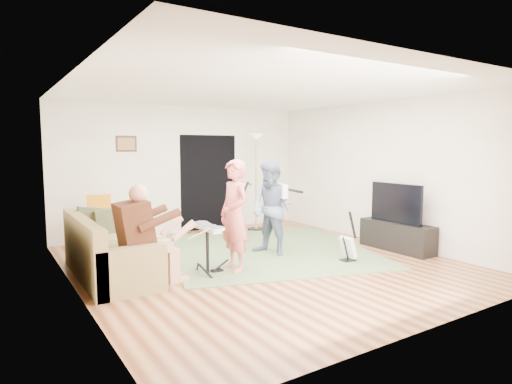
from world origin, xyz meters
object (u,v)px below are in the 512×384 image
Objects in this scene: torchiere_lamp at (256,164)px; tv_cabinet at (397,236)px; singer at (234,216)px; guitarist at (272,208)px; television at (396,203)px; sofa at (104,257)px; guitar_spare at (348,247)px; dining_chair at (99,232)px; drum_kit at (208,252)px.

tv_cabinet is at bearing -69.30° from torchiere_lamp.
singer is 3.16m from tv_cabinet.
guitarist is (0.99, 0.47, -0.03)m from singer.
television is at bearing 180.00° from tv_cabinet.
guitar_spare is at bearing -19.53° from sofa.
guitar_spare is (0.80, -1.02, -0.57)m from guitarist.
singer is 2.04× the size of guitar_spare.
singer is at bearing 162.97° from guitar_spare.
sofa is 1.57m from dining_chair.
drum_kit reaches higher than tv_cabinet.
singer reaches higher than drum_kit.
sofa is 4.93m from tv_cabinet.
guitarist reaches higher than sofa.
tv_cabinet is (4.52, -2.70, -0.11)m from dining_chair.
sofa is at bearing 166.47° from tv_cabinet.
television reaches higher than drum_kit.
tv_cabinet is at bearing -16.50° from dining_chair.
guitar_spare reaches higher than tv_cabinet.
tv_cabinet is at bearing 80.28° from singer.
television is at bearing -8.31° from drum_kit.
sofa reaches higher than drum_kit.
dining_chair is at bearing -144.38° from guitarist.
singer is 3.06m from television.
tv_cabinet is at bearing -8.19° from drum_kit.
guitarist is (2.71, -0.23, 0.51)m from sofa.
television is at bearing -13.66° from sofa.
television is (1.23, 0.09, 0.62)m from guitar_spare.
tv_cabinet is (4.80, -1.15, -0.04)m from sofa.
guitarist is at bearing 16.55° from drum_kit.
dining_chair is at bearing -176.04° from torchiere_lamp.
torchiere_lamp is 1.52× the size of tv_cabinet.
sofa is 3.73m from guitar_spare.
guitar_spare is at bearing -175.90° from tv_cabinet.
torchiere_lamp reaches higher than tv_cabinet.
drum_kit is 2.42m from dining_chair.
television is (2.03, -0.92, 0.05)m from guitarist.
guitar_spare is at bearing 19.75° from guitarist.
drum_kit is at bearing -50.74° from dining_chair.
sofa is 1.35× the size of guitarist.
guitarist is 1.97× the size of guitar_spare.
drum_kit is at bearing -134.55° from torchiere_lamp.
guitar_spare reaches higher than drum_kit.
guitarist is 3.04m from dining_chair.
guitar_spare is 1.38m from television.
guitarist reaches higher than television.
torchiere_lamp is at bearing 110.70° from tv_cabinet.
tv_cabinet is (2.08, -0.92, -0.55)m from guitarist.
torchiere_lamp is 3.18m from television.
torchiere_lamp is 3.59m from dining_chair.
television is (1.06, -2.93, -0.61)m from torchiere_lamp.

